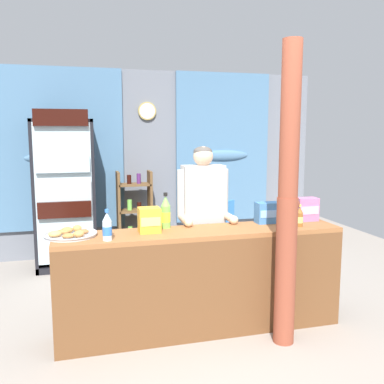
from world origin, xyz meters
TOP-DOWN VIEW (x-y plane):
  - ground_plane at (0.00, 1.20)m, footprint 7.83×7.83m
  - back_wall_curtained at (-0.01, 3.06)m, footprint 5.13×0.22m
  - stall_counter at (0.09, 0.31)m, footprint 2.50×0.47m
  - timber_post at (0.70, -0.00)m, footprint 0.19×0.17m
  - drink_fridge at (-1.10, 2.56)m, footprint 0.75×0.63m
  - bottle_shelf_rack at (-0.19, 2.75)m, footprint 0.48×0.28m
  - plastic_lawn_chair at (0.81, 2.17)m, footprint 0.62×0.62m
  - shopkeeper at (0.23, 0.83)m, footprint 0.51×0.42m
  - soda_bottle_lime_soda at (-0.19, 0.58)m, footprint 0.09×0.09m
  - soda_bottle_iced_tea at (0.99, 0.32)m, footprint 0.06×0.06m
  - soda_bottle_water at (-0.72, 0.26)m, footprint 0.07×0.07m
  - snack_box_choco_powder at (-0.36, 0.45)m, footprint 0.18×0.16m
  - snack_box_biscuit at (0.77, 0.53)m, footprint 0.21×0.13m
  - snack_box_wafer at (1.18, 0.53)m, footprint 0.21×0.13m
  - pastry_tray at (-1.01, 0.47)m, footprint 0.43×0.43m

SIDE VIEW (x-z plane):
  - ground_plane at x=0.00m, z-range 0.00..0.00m
  - plastic_lawn_chair at x=0.81m, z-range 0.06..0.92m
  - stall_counter at x=0.09m, z-range 0.09..1.00m
  - bottle_shelf_rack at x=-0.19m, z-range 0.02..1.24m
  - pastry_tray at x=-1.01m, z-range 0.90..0.97m
  - soda_bottle_iced_tea at x=0.99m, z-range 0.89..1.09m
  - snack_box_biscuit at x=0.77m, z-range 0.91..1.10m
  - soda_bottle_water at x=-0.72m, z-range 0.89..1.14m
  - snack_box_choco_powder at x=-0.36m, z-range 0.91..1.12m
  - shopkeeper at x=0.23m, z-range 0.21..1.83m
  - snack_box_wafer at x=1.18m, z-range 0.91..1.13m
  - soda_bottle_lime_soda at x=-0.19m, z-range 0.88..1.20m
  - drink_fridge at x=-1.10m, z-range 0.09..2.12m
  - timber_post at x=0.70m, z-range -0.05..2.41m
  - back_wall_curtained at x=-0.01m, z-range 0.03..2.65m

